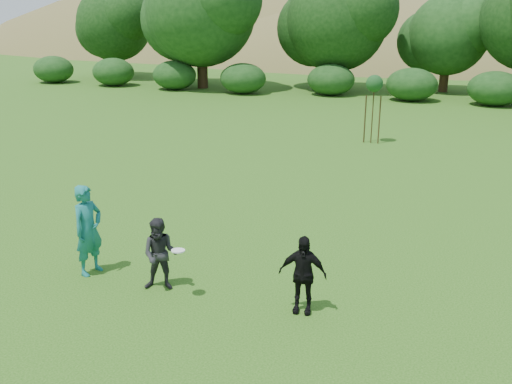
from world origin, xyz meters
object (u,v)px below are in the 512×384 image
player_grey (160,254)px  player_black (302,274)px  sapling (374,85)px  player_teal (88,230)px

player_grey → player_black: player_black is taller
sapling → player_teal: bearing=-103.8°
player_grey → sapling: (1.78, 14.63, 1.66)m
player_teal → sapling: size_ratio=0.70×
player_teal → player_black: size_ratio=1.29×
player_teal → sapling: bearing=-2.6°
player_grey → sapling: sapling is taller
player_grey → sapling: 14.83m
player_teal → sapling: (3.58, 14.51, 1.43)m
player_teal → sapling: sapling is taller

